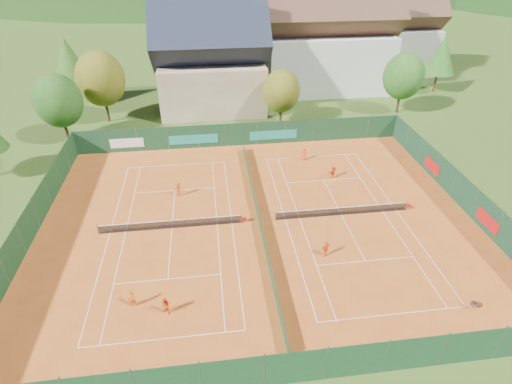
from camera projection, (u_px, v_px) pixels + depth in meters
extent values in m
plane|color=#324E18|center=(259.00, 222.00, 37.23)|extent=(600.00, 600.00, 0.00)
cube|color=#BD541B|center=(259.00, 221.00, 37.22)|extent=(40.00, 32.00, 0.01)
cube|color=white|center=(177.00, 165.00, 46.22)|extent=(10.97, 0.06, 0.00)
cube|color=white|center=(163.00, 339.00, 26.50)|extent=(10.97, 0.06, 0.00)
cube|color=white|center=(110.00, 233.00, 35.78)|extent=(0.06, 23.77, 0.00)
cube|color=white|center=(232.00, 224.00, 36.95)|extent=(0.06, 23.77, 0.00)
cube|color=white|center=(126.00, 232.00, 35.92)|extent=(0.06, 23.77, 0.00)
cube|color=white|center=(217.00, 225.00, 36.80)|extent=(0.06, 23.77, 0.00)
cube|color=white|center=(175.00, 190.00, 41.67)|extent=(8.23, 0.06, 0.00)
cube|color=white|center=(168.00, 279.00, 31.05)|extent=(8.23, 0.06, 0.00)
cube|color=white|center=(172.00, 228.00, 36.36)|extent=(0.06, 12.80, 0.00)
cube|color=white|center=(311.00, 157.00, 47.92)|extent=(10.97, 0.06, 0.00)
cube|color=white|center=(393.00, 314.00, 28.20)|extent=(10.97, 0.06, 0.00)
cube|color=white|center=(285.00, 219.00, 37.48)|extent=(0.06, 23.77, 0.00)
cube|color=white|center=(396.00, 211.00, 38.65)|extent=(0.06, 23.77, 0.00)
cube|color=white|center=(299.00, 218.00, 37.63)|extent=(0.06, 23.77, 0.00)
cube|color=white|center=(383.00, 212.00, 38.50)|extent=(0.06, 23.77, 0.00)
cube|color=white|center=(324.00, 180.00, 43.37)|extent=(8.23, 0.06, 0.00)
cube|color=white|center=(365.00, 261.00, 32.75)|extent=(8.23, 0.06, 0.00)
cube|color=white|center=(342.00, 215.00, 38.06)|extent=(0.06, 12.80, 0.00)
cylinder|color=#59595B|center=(98.00, 230.00, 35.41)|extent=(0.10, 0.10, 1.02)
cylinder|color=#59595B|center=(242.00, 218.00, 36.77)|extent=(0.10, 0.10, 1.02)
cube|color=black|center=(171.00, 224.00, 36.12)|extent=(12.80, 0.02, 0.86)
cube|color=white|center=(171.00, 221.00, 35.88)|extent=(12.80, 0.04, 0.06)
cube|color=red|center=(244.00, 219.00, 36.83)|extent=(0.40, 0.04, 0.40)
cylinder|color=#59595B|center=(276.00, 216.00, 37.11)|extent=(0.10, 0.10, 1.02)
cylinder|color=#59595B|center=(406.00, 206.00, 38.47)|extent=(0.10, 0.10, 1.02)
cube|color=black|center=(342.00, 211.00, 37.82)|extent=(12.80, 0.02, 0.86)
cube|color=white|center=(343.00, 207.00, 37.58)|extent=(12.80, 0.04, 0.06)
cube|color=red|center=(409.00, 206.00, 38.53)|extent=(0.40, 0.04, 0.40)
cube|color=#163C23|center=(259.00, 217.00, 36.94)|extent=(0.03, 28.80, 1.00)
cube|color=#14381F|center=(242.00, 134.00, 49.67)|extent=(40.00, 0.04, 3.00)
cube|color=teal|center=(193.00, 139.00, 49.14)|extent=(6.00, 0.03, 1.20)
cube|color=teal|center=(273.00, 135.00, 50.21)|extent=(6.00, 0.03, 1.20)
cube|color=silver|center=(127.00, 143.00, 48.29)|extent=(4.00, 0.03, 1.20)
cube|color=#163D1F|center=(295.00, 368.00, 23.13)|extent=(40.00, 0.04, 3.00)
cube|color=#153C1D|center=(28.00, 226.00, 34.27)|extent=(0.04, 32.00, 3.00)
cube|color=#133521|center=(464.00, 193.00, 38.52)|extent=(0.04, 32.00, 3.00)
cube|color=#B21414|center=(487.00, 221.00, 35.36)|extent=(0.03, 3.00, 1.20)
cube|color=#B21414|center=(432.00, 166.00, 43.66)|extent=(0.03, 3.00, 1.20)
cube|color=beige|center=(213.00, 84.00, 59.86)|extent=(15.00, 12.00, 7.00)
cube|color=#1E2333|center=(210.00, 38.00, 56.30)|extent=(16.20, 12.00, 12.00)
cube|color=silver|center=(325.00, 62.00, 66.31)|extent=(20.00, 11.00, 9.00)
cube|color=brown|center=(330.00, 15.00, 62.34)|extent=(21.60, 11.00, 11.00)
cube|color=silver|center=(386.00, 50.00, 74.71)|extent=(16.00, 10.00, 8.00)
cube|color=brown|center=(393.00, 13.00, 71.15)|extent=(17.28, 10.00, 10.00)
cylinder|color=#412617|center=(67.00, 131.00, 50.70)|extent=(0.36, 0.36, 2.80)
ellipsoid|color=#225217|center=(58.00, 101.00, 48.51)|extent=(5.72, 5.72, 6.58)
cylinder|color=#402617|center=(107.00, 111.00, 56.01)|extent=(0.36, 0.36, 3.15)
ellipsoid|color=olive|center=(101.00, 79.00, 53.54)|extent=(6.44, 6.44, 7.40)
cylinder|color=#4A2F1A|center=(77.00, 92.00, 61.91)|extent=(0.36, 0.36, 3.50)
cone|color=#2D5919|center=(68.00, 59.00, 59.17)|extent=(5.60, 5.60, 6.50)
cylinder|color=#472B19|center=(280.00, 116.00, 55.43)|extent=(0.36, 0.36, 2.45)
ellipsoid|color=olive|center=(281.00, 91.00, 53.51)|extent=(5.01, 5.01, 5.76)
cylinder|color=#4B2E1B|center=(398.00, 103.00, 58.91)|extent=(0.36, 0.36, 2.80)
ellipsoid|color=#275E1B|center=(404.00, 76.00, 56.72)|extent=(5.72, 5.72, 6.58)
cylinder|color=#4E301B|center=(435.00, 82.00, 66.51)|extent=(0.36, 0.36, 3.15)
cone|color=#245E1A|center=(442.00, 55.00, 64.04)|extent=(5.04, 5.04, 5.85)
cylinder|color=#472D19|center=(372.00, 69.00, 72.20)|extent=(0.36, 0.36, 3.50)
ellipsoid|color=olive|center=(376.00, 40.00, 69.46)|extent=(7.15, 7.15, 8.22)
ellipsoid|color=black|center=(220.00, 31.00, 310.34)|extent=(440.00, 440.00, 242.00)
cylinder|color=slate|center=(473.00, 307.00, 28.23)|extent=(0.02, 0.02, 0.80)
cylinder|color=slate|center=(477.00, 307.00, 28.26)|extent=(0.02, 0.02, 0.80)
cylinder|color=slate|center=(470.00, 304.00, 28.48)|extent=(0.02, 0.02, 0.80)
cylinder|color=slate|center=(474.00, 304.00, 28.51)|extent=(0.02, 0.02, 0.80)
cube|color=slate|center=(474.00, 304.00, 28.28)|extent=(0.34, 0.34, 0.30)
ellipsoid|color=#CCD833|center=(474.00, 304.00, 28.27)|extent=(0.28, 0.28, 0.16)
sphere|color=#CCD833|center=(168.00, 270.00, 31.88)|extent=(0.07, 0.07, 0.07)
sphere|color=#CCD833|center=(337.00, 321.00, 27.66)|extent=(0.07, 0.07, 0.07)
sphere|color=#CCD833|center=(296.00, 186.00, 42.41)|extent=(0.07, 0.07, 0.07)
sphere|color=#CCD833|center=(218.00, 167.00, 45.71)|extent=(0.07, 0.07, 0.07)
sphere|color=#CCD833|center=(395.00, 254.00, 33.45)|extent=(0.07, 0.07, 0.07)
imported|color=orange|center=(132.00, 299.00, 28.41)|extent=(0.58, 0.39, 1.56)
imported|color=#F45B15|center=(165.00, 307.00, 27.81)|extent=(0.96, 0.93, 1.56)
imported|color=#D25412|center=(178.00, 189.00, 40.42)|extent=(1.07, 0.69, 1.57)
imported|color=orange|center=(326.00, 249.00, 32.90)|extent=(0.98, 0.69, 1.54)
imported|color=#FE5116|center=(304.00, 154.00, 46.85)|extent=(0.91, 0.81, 1.56)
imported|color=#E55714|center=(333.00, 172.00, 43.46)|extent=(1.35, 1.13, 1.45)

